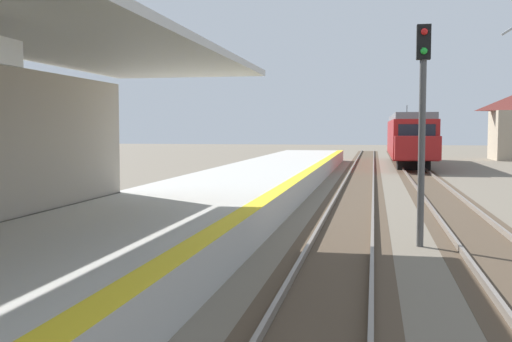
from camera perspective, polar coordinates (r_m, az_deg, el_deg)
name	(u,v)px	position (r m, az deg, el deg)	size (l,w,h in m)	color
station_platform	(159,225)	(15.19, -9.00, -4.97)	(5.00, 80.00, 0.91)	#B7B5AD
track_pair_nearest_platform	(348,222)	(18.33, 8.53, -4.70)	(2.34, 120.00, 0.16)	#4C3D2D
track_pair_middle	(468,225)	(18.51, 19.14, -4.80)	(2.34, 120.00, 0.16)	#4C3D2D
approaching_train	(409,137)	(49.10, 14.05, 3.11)	(2.93, 19.60, 4.76)	maroon
rail_signal_post	(422,112)	(14.92, 15.20, 5.35)	(0.32, 0.34, 5.20)	#4C4C4C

